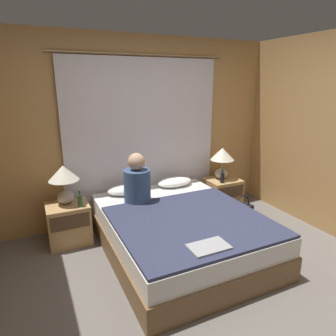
# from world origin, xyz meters

# --- Properties ---
(ground_plane) EXTENTS (16.00, 16.00, 0.00)m
(ground_plane) POSITION_xyz_m (0.00, 0.00, 0.00)
(ground_plane) COLOR #66605B
(wall_back) EXTENTS (4.00, 0.06, 2.50)m
(wall_back) POSITION_xyz_m (0.00, 1.90, 1.25)
(wall_back) COLOR tan
(wall_back) RESTS_ON ground_plane
(curtain_panel) EXTENTS (2.38, 0.02, 2.25)m
(curtain_panel) POSITION_xyz_m (0.00, 1.84, 1.12)
(curtain_panel) COLOR silver
(curtain_panel) RESTS_ON ground_plane
(bed) EXTENTS (1.62, 2.05, 0.48)m
(bed) POSITION_xyz_m (0.00, 0.76, 0.24)
(bed) COLOR brown
(bed) RESTS_ON ground_plane
(nightstand_left) EXTENTS (0.49, 0.42, 0.49)m
(nightstand_left) POSITION_xyz_m (-1.13, 1.51, 0.25)
(nightstand_left) COLOR tan
(nightstand_left) RESTS_ON ground_plane
(nightstand_right) EXTENTS (0.49, 0.42, 0.49)m
(nightstand_right) POSITION_xyz_m (1.13, 1.51, 0.25)
(nightstand_right) COLOR tan
(nightstand_right) RESTS_ON ground_plane
(lamp_left) EXTENTS (0.35, 0.35, 0.47)m
(lamp_left) POSITION_xyz_m (-1.13, 1.57, 0.81)
(lamp_left) COLOR #B2A899
(lamp_left) RESTS_ON nightstand_left
(lamp_right) EXTENTS (0.35, 0.35, 0.47)m
(lamp_right) POSITION_xyz_m (1.13, 1.57, 0.81)
(lamp_right) COLOR #B2A899
(lamp_right) RESTS_ON nightstand_right
(pillow_left) EXTENTS (0.51, 0.29, 0.12)m
(pillow_left) POSITION_xyz_m (-0.36, 1.60, 0.54)
(pillow_left) COLOR white
(pillow_left) RESTS_ON bed
(pillow_right) EXTENTS (0.51, 0.29, 0.12)m
(pillow_right) POSITION_xyz_m (0.36, 1.60, 0.54)
(pillow_right) COLOR white
(pillow_right) RESTS_ON bed
(blanket_on_bed) EXTENTS (1.56, 1.46, 0.03)m
(blanket_on_bed) POSITION_xyz_m (0.00, 0.50, 0.49)
(blanket_on_bed) COLOR #2D334C
(blanket_on_bed) RESTS_ON bed
(person_left_in_bed) EXTENTS (0.33, 0.33, 0.62)m
(person_left_in_bed) POSITION_xyz_m (-0.32, 1.26, 0.73)
(person_left_in_bed) COLOR #38517A
(person_left_in_bed) RESTS_ON bed
(beer_bottle_on_left_stand) EXTENTS (0.06, 0.06, 0.21)m
(beer_bottle_on_left_stand) POSITION_xyz_m (-0.99, 1.39, 0.57)
(beer_bottle_on_left_stand) COLOR #2D4C28
(beer_bottle_on_left_stand) RESTS_ON nightstand_left
(beer_bottle_on_right_stand) EXTENTS (0.06, 0.06, 0.20)m
(beer_bottle_on_right_stand) POSITION_xyz_m (1.02, 1.39, 0.57)
(beer_bottle_on_right_stand) COLOR black
(beer_bottle_on_right_stand) RESTS_ON nightstand_right
(laptop_on_bed) EXTENTS (0.36, 0.23, 0.02)m
(laptop_on_bed) POSITION_xyz_m (-0.13, -0.04, 0.51)
(laptop_on_bed) COLOR #9EA0A5
(laptop_on_bed) RESTS_ON blanket_on_bed
(handbag_on_floor) EXTENTS (0.30, 0.14, 0.38)m
(handbag_on_floor) POSITION_xyz_m (1.17, 1.08, 0.12)
(handbag_on_floor) COLOR black
(handbag_on_floor) RESTS_ON ground_plane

